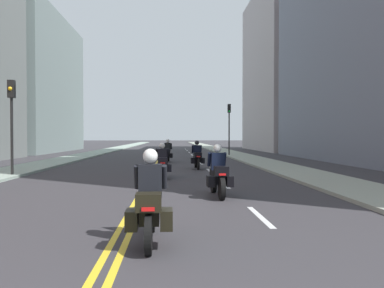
# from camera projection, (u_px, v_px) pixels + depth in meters

# --- Properties ---
(ground_plane) EXTENTS (264.00, 264.00, 0.00)m
(ground_plane) POSITION_uv_depth(u_px,v_px,m) (164.00, 151.00, 48.78)
(ground_plane) COLOR #353337
(sidewalk_left) EXTENTS (2.68, 144.00, 0.12)m
(sidewalk_left) POSITION_uv_depth(u_px,v_px,m) (106.00, 151.00, 48.39)
(sidewalk_left) COLOR #94A798
(sidewalk_left) RESTS_ON ground
(sidewalk_right) EXTENTS (2.68, 144.00, 0.12)m
(sidewalk_right) POSITION_uv_depth(u_px,v_px,m) (222.00, 151.00, 49.16)
(sidewalk_right) COLOR #959D8D
(sidewalk_right) RESTS_ON ground
(centreline_yellow_inner) EXTENTS (0.12, 132.00, 0.01)m
(centreline_yellow_inner) POSITION_uv_depth(u_px,v_px,m) (163.00, 151.00, 48.77)
(centreline_yellow_inner) COLOR yellow
(centreline_yellow_inner) RESTS_ON ground
(centreline_yellow_outer) EXTENTS (0.12, 132.00, 0.01)m
(centreline_yellow_outer) POSITION_uv_depth(u_px,v_px,m) (165.00, 151.00, 48.78)
(centreline_yellow_outer) COLOR yellow
(centreline_yellow_outer) RESTS_ON ground
(lane_dashes_white) EXTENTS (0.14, 56.40, 0.01)m
(lane_dashes_white) POSITION_uv_depth(u_px,v_px,m) (198.00, 160.00, 29.96)
(lane_dashes_white) COLOR silver
(lane_dashes_white) RESTS_ON ground
(building_left_2) EXTENTS (7.27, 20.32, 16.22)m
(building_left_2) POSITION_uv_depth(u_px,v_px,m) (34.00, 85.00, 47.23)
(building_left_2) COLOR slate
(building_left_2) RESTS_ON ground
(building_right_2) EXTENTS (8.50, 18.81, 21.09)m
(building_right_2) POSITION_uv_depth(u_px,v_px,m) (287.00, 71.00, 52.04)
(building_right_2) COLOR #B5AAAB
(building_right_2) RESTS_ON ground
(motorcycle_0) EXTENTS (0.77, 2.14, 1.64)m
(motorcycle_0) POSITION_uv_depth(u_px,v_px,m) (150.00, 205.00, 6.69)
(motorcycle_0) COLOR black
(motorcycle_0) RESTS_ON ground
(motorcycle_1) EXTENTS (0.78, 2.24, 1.61)m
(motorcycle_1) POSITION_uv_depth(u_px,v_px,m) (218.00, 175.00, 11.96)
(motorcycle_1) COLOR black
(motorcycle_1) RESTS_ON ground
(motorcycle_2) EXTENTS (0.78, 2.13, 1.57)m
(motorcycle_2) POSITION_uv_depth(u_px,v_px,m) (162.00, 164.00, 17.22)
(motorcycle_2) COLOR black
(motorcycle_2) RESTS_ON ground
(motorcycle_3) EXTENTS (0.77, 2.21, 1.62)m
(motorcycle_3) POSITION_uv_depth(u_px,v_px,m) (197.00, 157.00, 22.15)
(motorcycle_3) COLOR black
(motorcycle_3) RESTS_ON ground
(motorcycle_4) EXTENTS (0.78, 2.22, 1.66)m
(motorcycle_4) POSITION_uv_depth(u_px,v_px,m) (168.00, 153.00, 27.89)
(motorcycle_4) COLOR black
(motorcycle_4) RESTS_ON ground
(traffic_light_near) EXTENTS (0.28, 0.38, 4.39)m
(traffic_light_near) POSITION_uv_depth(u_px,v_px,m) (12.00, 110.00, 17.64)
(traffic_light_near) COLOR black
(traffic_light_near) RESTS_ON ground
(traffic_light_far) EXTENTS (0.28, 0.38, 4.87)m
(traffic_light_far) POSITION_uv_depth(u_px,v_px,m) (229.00, 120.00, 36.47)
(traffic_light_far) COLOR black
(traffic_light_far) RESTS_ON ground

